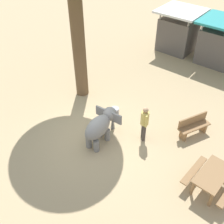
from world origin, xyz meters
TOP-DOWN VIEW (x-y plane):
  - ground_plane at (0.00, 0.00)m, footprint 60.00×60.00m
  - elephant at (0.35, -0.04)m, footprint 1.22×1.82m
  - person_handler at (1.63, 1.09)m, footprint 0.39×0.38m
  - wooden_bench at (3.07, 2.60)m, footprint 0.95×1.44m
  - picnic_table_far at (4.69, 0.50)m, footprint 1.57×1.58m
  - market_stall_white at (-1.14, 9.06)m, footprint 2.50×2.50m
  - market_stall_teal at (1.46, 9.06)m, footprint 2.50×2.50m
  - feed_bucket at (-0.23, 1.63)m, footprint 0.36×0.36m

SIDE VIEW (x-z plane):
  - ground_plane at x=0.00m, z-range 0.00..0.00m
  - feed_bucket at x=-0.23m, z-range 0.00..0.32m
  - wooden_bench at x=3.07m, z-range 0.03..0.91m
  - picnic_table_far at x=4.69m, z-range 0.20..0.98m
  - elephant at x=0.35m, z-range 0.17..1.43m
  - person_handler at x=1.63m, z-range 0.14..1.76m
  - market_stall_white at x=-1.14m, z-range -0.12..2.40m
  - market_stall_teal at x=1.46m, z-range -0.12..2.40m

